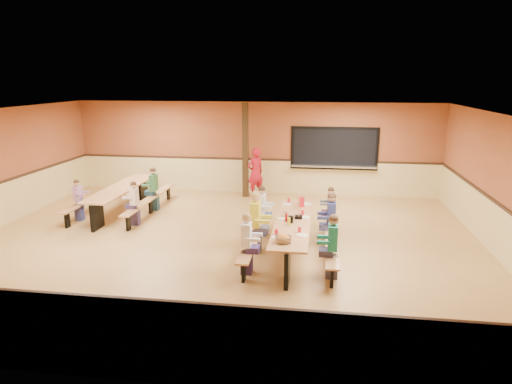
# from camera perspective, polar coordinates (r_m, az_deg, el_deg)

# --- Properties ---
(ground) EXTENTS (12.00, 12.00, 0.00)m
(ground) POSITION_cam_1_polar(r_m,az_deg,el_deg) (10.69, -4.12, -6.51)
(ground) COLOR #9F703C
(ground) RESTS_ON ground
(room_envelope) EXTENTS (12.04, 10.04, 3.02)m
(room_envelope) POSITION_cam_1_polar(r_m,az_deg,el_deg) (10.46, -4.19, -2.97)
(room_envelope) COLOR brown
(room_envelope) RESTS_ON ground
(kitchen_pass_through) EXTENTS (2.78, 0.28, 1.38)m
(kitchen_pass_through) POSITION_cam_1_polar(r_m,az_deg,el_deg) (14.91, 9.74, 5.17)
(kitchen_pass_through) COLOR black
(kitchen_pass_through) RESTS_ON ground
(structural_post) EXTENTS (0.18, 0.18, 3.00)m
(structural_post) POSITION_cam_1_polar(r_m,az_deg,el_deg) (14.54, -1.34, 5.19)
(structural_post) COLOR black
(structural_post) RESTS_ON ground
(cafeteria_table_main) EXTENTS (1.91, 3.70, 0.74)m
(cafeteria_table_main) POSITION_cam_1_polar(r_m,az_deg,el_deg) (9.98, 4.62, -4.81)
(cafeteria_table_main) COLOR #B37647
(cafeteria_table_main) RESTS_ON ground
(cafeteria_table_second) EXTENTS (1.91, 3.70, 0.74)m
(cafeteria_table_second) POSITION_cam_1_polar(r_m,az_deg,el_deg) (13.56, -16.37, -0.25)
(cafeteria_table_second) COLOR #B37647
(cafeteria_table_second) RESTS_ON ground
(seated_child_white_left) EXTENTS (0.37, 0.31, 1.22)m
(seated_child_white_left) POSITION_cam_1_polar(r_m,az_deg,el_deg) (8.93, -1.18, -6.51)
(seated_child_white_left) COLOR white
(seated_child_white_left) RESTS_ON ground
(seated_adult_yellow) EXTENTS (0.44, 0.36, 1.35)m
(seated_adult_yellow) POSITION_cam_1_polar(r_m,az_deg,el_deg) (10.00, -0.09, -3.82)
(seated_adult_yellow) COLOR yellow
(seated_adult_yellow) RESTS_ON ground
(seated_child_grey_left) EXTENTS (0.37, 0.30, 1.21)m
(seated_child_grey_left) POSITION_cam_1_polar(r_m,az_deg,el_deg) (11.07, 0.72, -2.43)
(seated_child_grey_left) COLOR silver
(seated_child_grey_left) RESTS_ON ground
(seated_child_teal_right) EXTENTS (0.39, 0.32, 1.25)m
(seated_child_teal_right) POSITION_cam_1_polar(r_m,az_deg,el_deg) (8.87, 9.53, -6.79)
(seated_child_teal_right) COLOR #1C826B
(seated_child_teal_right) RESTS_ON ground
(seated_child_navy_right) EXTENTS (0.40, 0.33, 1.27)m
(seated_child_navy_right) POSITION_cam_1_polar(r_m,az_deg,el_deg) (10.34, 9.36, -3.64)
(seated_child_navy_right) COLOR navy
(seated_child_navy_right) RESTS_ON ground
(seated_child_char_right) EXTENTS (0.34, 0.28, 1.14)m
(seated_child_char_right) POSITION_cam_1_polar(r_m,az_deg,el_deg) (11.42, 9.26, -2.28)
(seated_child_char_right) COLOR #4A5154
(seated_child_char_right) RESTS_ON ground
(seated_child_purple_sec) EXTENTS (0.32, 0.26, 1.11)m
(seated_child_purple_sec) POSITION_cam_1_polar(r_m,az_deg,el_deg) (13.12, -21.32, -0.98)
(seated_child_purple_sec) COLOR #9B6894
(seated_child_purple_sec) RESTS_ON ground
(seated_child_green_sec) EXTENTS (0.38, 0.31, 1.24)m
(seated_child_green_sec) POSITION_cam_1_polar(r_m,az_deg,el_deg) (13.52, -12.65, 0.34)
(seated_child_green_sec) COLOR #387246
(seated_child_green_sec) RESTS_ON ground
(seated_child_tan_sec) EXTENTS (0.34, 0.28, 1.15)m
(seated_child_tan_sec) POSITION_cam_1_polar(r_m,az_deg,el_deg) (12.27, -14.93, -1.41)
(seated_child_tan_sec) COLOR beige
(seated_child_tan_sec) RESTS_ON ground
(standing_woman) EXTENTS (0.69, 0.67, 1.60)m
(standing_woman) POSITION_cam_1_polar(r_m,az_deg,el_deg) (14.63, -0.07, 2.46)
(standing_woman) COLOR #B11424
(standing_woman) RESTS_ON ground
(punch_pitcher) EXTENTS (0.16, 0.16, 0.22)m
(punch_pitcher) POSITION_cam_1_polar(r_m,az_deg,el_deg) (11.01, 5.67, -1.26)
(punch_pitcher) COLOR red
(punch_pitcher) RESTS_ON cafeteria_table_main
(chip_bowl) EXTENTS (0.32, 0.32, 0.15)m
(chip_bowl) POSITION_cam_1_polar(r_m,az_deg,el_deg) (8.64, 3.43, -5.83)
(chip_bowl) COLOR orange
(chip_bowl) RESTS_ON cafeteria_table_main
(napkin_dispenser) EXTENTS (0.10, 0.14, 0.13)m
(napkin_dispenser) POSITION_cam_1_polar(r_m,az_deg,el_deg) (9.81, 4.37, -3.44)
(napkin_dispenser) COLOR black
(napkin_dispenser) RESTS_ON cafeteria_table_main
(condiment_mustard) EXTENTS (0.06, 0.06, 0.17)m
(condiment_mustard) POSITION_cam_1_polar(r_m,az_deg,el_deg) (9.59, 4.14, -3.73)
(condiment_mustard) COLOR yellow
(condiment_mustard) RESTS_ON cafeteria_table_main
(condiment_ketchup) EXTENTS (0.06, 0.06, 0.17)m
(condiment_ketchup) POSITION_cam_1_polar(r_m,az_deg,el_deg) (9.89, 3.80, -3.16)
(condiment_ketchup) COLOR #B2140F
(condiment_ketchup) RESTS_ON cafeteria_table_main
(table_paddle) EXTENTS (0.16, 0.16, 0.56)m
(table_paddle) POSITION_cam_1_polar(r_m,az_deg,el_deg) (10.07, 5.36, -2.56)
(table_paddle) COLOR black
(table_paddle) RESTS_ON cafeteria_table_main
(place_settings) EXTENTS (0.65, 3.30, 0.11)m
(place_settings) POSITION_cam_1_polar(r_m,az_deg,el_deg) (9.90, 4.66, -3.34)
(place_settings) COLOR beige
(place_settings) RESTS_ON cafeteria_table_main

